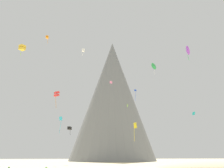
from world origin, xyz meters
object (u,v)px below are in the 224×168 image
Objects in this scene: rock_massif at (113,106)px; kite_black_low at (70,128)px; kite_pink_high at (111,82)px; bush_scatter_east at (46,168)px; kite_yellow_low at (135,128)px; kite_teal_low at (194,113)px; bush_far_right at (171,168)px; kite_red_mid at (57,94)px; kite_gold_high at (22,48)px; kite_violet_high at (187,50)px; kite_blue_high at (135,92)px; kite_cyan_mid at (61,121)px; kite_white_high at (83,50)px; kite_green_high at (154,66)px; kite_lime_mid at (127,106)px; kite_orange_high at (47,37)px.

kite_black_low is (-23.22, -52.80, -18.14)m from rock_massif.
bush_scatter_east is at bearing -109.18° from kite_pink_high.
kite_teal_low is at bearing -94.81° from kite_yellow_low.
rock_massif is (1.81, 89.80, 29.60)m from bush_far_right.
bush_far_right is 0.32× the size of kite_red_mid.
kite_gold_high is at bearing 72.35° from kite_yellow_low.
bush_far_right is at bearing -56.46° from kite_violet_high.
kite_blue_high is 36.29m from kite_yellow_low.
kite_pink_high is at bearing 73.63° from kite_teal_low.
kite_cyan_mid is 31.05m from kite_blue_high.
kite_red_mid reaches higher than kite_teal_low.
kite_red_mid is at bearing -137.05° from kite_blue_high.
kite_violet_high is at bearing -41.67° from kite_white_high.
rock_massif is at bearing -165.74° from kite_violet_high.
bush_scatter_east is 0.36× the size of kite_green_high.
kite_black_low is (-13.66, 4.73, -15.60)m from kite_pink_high.
kite_lime_mid is at bearing -13.41° from kite_yellow_low.
kite_green_high reaches higher than kite_gold_high.
kite_red_mid is 1.90× the size of kite_black_low.
kite_gold_high is at bearing -166.89° from kite_lime_mid.
kite_violet_high is 28.66m from kite_green_high.
kite_orange_high reaches higher than kite_red_mid.
kite_lime_mid is 7.11m from kite_blue_high.
kite_teal_low is 42.53m from kite_black_low.
kite_teal_low is at bearing -116.78° from kite_green_high.
kite_white_high is at bearing -74.93° from kite_red_mid.
kite_orange_high is 13.90m from kite_gold_high.
kite_lime_mid is 25.80m from kite_white_high.
kite_white_high reaches higher than kite_red_mid.
bush_scatter_east is 29.26m from kite_red_mid.
kite_blue_high is at bearing 115.95° from kite_orange_high.
kite_lime_mid is at bearing -119.96° from kite_cyan_mid.
kite_gold_high is at bearing 92.02° from kite_black_low.
kite_orange_high is at bearing -110.32° from kite_violet_high.
kite_pink_high is 0.38× the size of kite_black_low.
kite_orange_high is 38.10m from kite_blue_high.
kite_green_high is at bearing -84.23° from rock_massif.
kite_pink_high reaches higher than kite_cyan_mid.
kite_blue_high is at bearing 24.98° from kite_white_high.
kite_cyan_mid is 0.99× the size of kite_red_mid.
kite_green_high is (13.05, 22.51, 24.47)m from kite_yellow_low.
kite_pink_high is 0.24× the size of kite_green_high.
kite_cyan_mid is at bearing -120.92° from kite_violet_high.
rock_massif is 59.65m from kite_white_high.
bush_far_right is 47.43m from kite_blue_high.
kite_orange_high is 36.84m from kite_lime_mid.
kite_orange_high is at bearing -176.77° from kite_lime_mid.
kite_gold_high is at bearing 99.81° from kite_cyan_mid.
kite_cyan_mid reaches higher than kite_teal_low.
bush_far_right is at bearing -91.15° from rock_massif.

